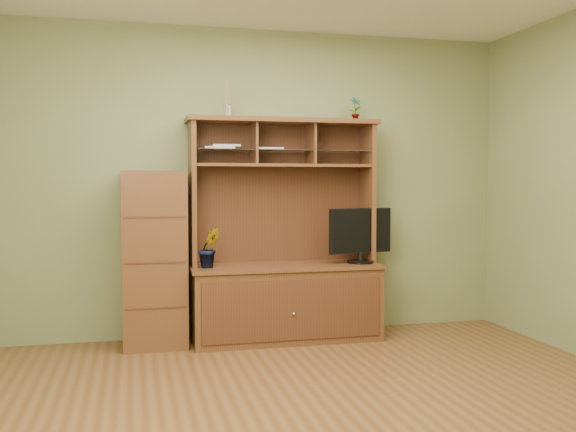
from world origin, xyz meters
name	(u,v)px	position (x,y,z in m)	size (l,w,h in m)	color
room	(327,183)	(0.00, 0.00, 1.35)	(4.54, 4.04, 2.74)	#593619
media_hutch	(285,279)	(0.15, 1.73, 0.52)	(1.66, 0.61, 1.90)	#492B14
monitor	(361,234)	(0.81, 1.65, 0.90)	(0.60, 0.23, 0.48)	black
orchid_plant	(209,248)	(-0.51, 1.65, 0.82)	(0.18, 0.15, 0.33)	#335F20
top_plant	(355,109)	(0.81, 1.80, 2.01)	(0.11, 0.08, 0.22)	#356E26
reed_diffuser	(227,103)	(-0.33, 1.80, 2.02)	(0.06, 0.06, 0.32)	silver
magazines	(237,148)	(-0.24, 1.81, 1.65)	(0.68, 0.21, 0.04)	#AFAFB4
side_cabinet	(154,259)	(-0.95, 1.75, 0.72)	(0.52, 0.47, 1.45)	#492B14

